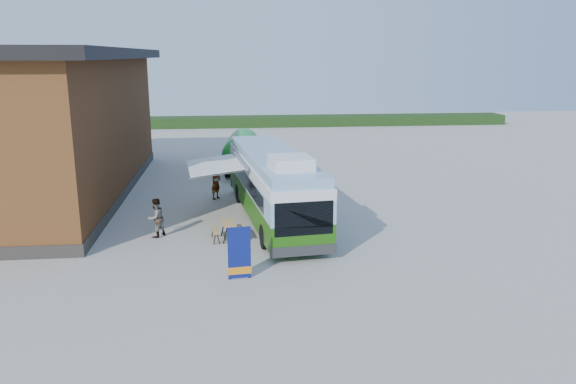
{
  "coord_description": "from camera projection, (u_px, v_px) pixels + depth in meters",
  "views": [
    {
      "loc": [
        -1.12,
        -19.99,
        7.18
      ],
      "look_at": [
        1.39,
        3.47,
        1.4
      ],
      "focal_mm": 35.0,
      "sensor_mm": 36.0,
      "label": 1
    }
  ],
  "objects": [
    {
      "name": "hedge",
      "position": [
        316.0,
        121.0,
        58.54
      ],
      "size": [
        40.0,
        3.0,
        1.0
      ],
      "primitive_type": "cube",
      "color": "#264419",
      "rests_on": "ground"
    },
    {
      "name": "awning",
      "position": [
        219.0,
        163.0,
        24.72
      ],
      "size": [
        2.8,
        4.06,
        0.49
      ],
      "rotation": [
        0.0,
        0.0,
        0.11
      ],
      "color": "white",
      "rests_on": "ground"
    },
    {
      "name": "barn",
      "position": [
        45.0,
        127.0,
        28.85
      ],
      "size": [
        9.6,
        21.2,
        7.5
      ],
      "color": "brown",
      "rests_on": "ground"
    },
    {
      "name": "person_a",
      "position": [
        216.0,
        182.0,
        28.57
      ],
      "size": [
        0.7,
        0.75,
        1.72
      ],
      "primitive_type": "imported",
      "rotation": [
        0.0,
        0.0,
        0.94
      ],
      "color": "#999999",
      "rests_on": "ground"
    },
    {
      "name": "picnic_table",
      "position": [
        228.0,
        227.0,
        22.29
      ],
      "size": [
        1.38,
        1.25,
        0.72
      ],
      "rotation": [
        0.0,
        0.0,
        0.1
      ],
      "color": "tan",
      "rests_on": "ground"
    },
    {
      "name": "bus",
      "position": [
        273.0,
        184.0,
        24.73
      ],
      "size": [
        3.68,
        11.52,
        3.48
      ],
      "rotation": [
        0.0,
        0.0,
        0.11
      ],
      "color": "#2B6F12",
      "rests_on": "ground"
    },
    {
      "name": "banner",
      "position": [
        239.0,
        258.0,
        18.32
      ],
      "size": [
        0.77,
        0.24,
        1.78
      ],
      "rotation": [
        0.0,
        0.0,
        0.11
      ],
      "color": "navy",
      "rests_on": "ground"
    },
    {
      "name": "person_b",
      "position": [
        156.0,
        218.0,
        22.57
      ],
      "size": [
        0.97,
        0.98,
        1.6
      ],
      "primitive_type": "imported",
      "rotation": [
        0.0,
        0.0,
        -2.3
      ],
      "color": "#999999",
      "rests_on": "ground"
    },
    {
      "name": "ground",
      "position": [
        261.0,
        251.0,
        21.13
      ],
      "size": [
        100.0,
        100.0,
        0.0
      ],
      "primitive_type": "plane",
      "color": "#BCB7AD",
      "rests_on": "ground"
    },
    {
      "name": "slurry_tanker",
      "position": [
        242.0,
        150.0,
        34.81
      ],
      "size": [
        2.44,
        6.77,
        2.5
      ],
      "rotation": [
        0.0,
        0.0,
        -0.1
      ],
      "color": "green",
      "rests_on": "ground"
    }
  ]
}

